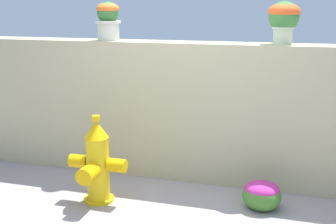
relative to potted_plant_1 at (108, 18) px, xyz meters
The scene contains 5 objects.
stone_wall 1.42m from the potted_plant_1, ahead, with size 6.62×0.42×1.56m, color tan.
potted_plant_1 is the anchor object (origin of this frame).
potted_plant_2 1.94m from the potted_plant_1, ahead, with size 0.33×0.33×0.44m.
fire_hydrant 1.69m from the potted_plant_1, 75.35° to the right, with size 0.60×0.47×0.90m.
flower_bush_left 2.56m from the potted_plant_1, 18.19° to the right, with size 0.38×0.34×0.29m.
Camera 1 is at (1.12, -3.47, 1.96)m, focal length 47.10 mm.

